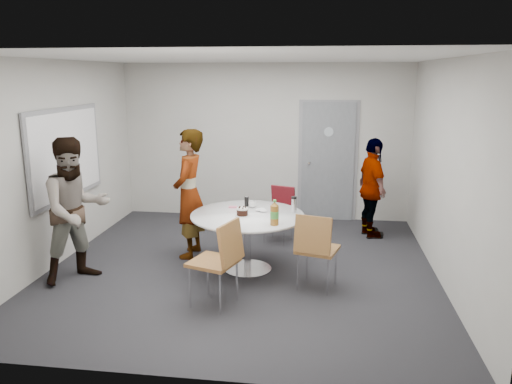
# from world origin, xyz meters

# --- Properties ---
(floor) EXTENTS (5.00, 5.00, 0.00)m
(floor) POSITION_xyz_m (0.00, 0.00, 0.00)
(floor) COLOR #242327
(floor) RESTS_ON ground
(ceiling) EXTENTS (5.00, 5.00, 0.00)m
(ceiling) POSITION_xyz_m (0.00, 0.00, 2.70)
(ceiling) COLOR silver
(ceiling) RESTS_ON wall_back
(wall_back) EXTENTS (5.00, 0.00, 5.00)m
(wall_back) POSITION_xyz_m (0.00, 2.50, 1.35)
(wall_back) COLOR #B2AFA9
(wall_back) RESTS_ON floor
(wall_left) EXTENTS (0.00, 5.00, 5.00)m
(wall_left) POSITION_xyz_m (-2.50, 0.00, 1.35)
(wall_left) COLOR #B2AFA9
(wall_left) RESTS_ON floor
(wall_right) EXTENTS (0.00, 5.00, 5.00)m
(wall_right) POSITION_xyz_m (2.50, 0.00, 1.35)
(wall_right) COLOR #B2AFA9
(wall_right) RESTS_ON floor
(wall_front) EXTENTS (5.00, 0.00, 5.00)m
(wall_front) POSITION_xyz_m (0.00, -2.50, 1.35)
(wall_front) COLOR #B2AFA9
(wall_front) RESTS_ON floor
(door) EXTENTS (1.02, 0.17, 2.12)m
(door) POSITION_xyz_m (1.10, 2.48, 1.03)
(door) COLOR slate
(door) RESTS_ON wall_back
(whiteboard) EXTENTS (0.04, 1.90, 1.25)m
(whiteboard) POSITION_xyz_m (-2.46, 0.20, 1.45)
(whiteboard) COLOR gray
(whiteboard) RESTS_ON wall_left
(table) EXTENTS (1.46, 1.46, 1.07)m
(table) POSITION_xyz_m (0.10, -0.06, 0.65)
(table) COLOR white
(table) RESTS_ON floor
(chair_near_left) EXTENTS (0.62, 0.59, 0.98)m
(chair_near_left) POSITION_xyz_m (-0.05, -1.13, 0.60)
(chair_near_left) COLOR brown
(chair_near_left) RESTS_ON floor
(chair_near_right) EXTENTS (0.56, 0.59, 0.95)m
(chair_near_right) POSITION_xyz_m (0.96, -0.58, 0.58)
(chair_near_right) COLOR brown
(chair_near_right) RESTS_ON floor
(chair_far) EXTENTS (0.51, 0.53, 0.84)m
(chair_far) POSITION_xyz_m (0.40, 1.21, 0.51)
(chair_far) COLOR maroon
(chair_far) RESTS_ON floor
(person_main) EXTENTS (0.44, 0.66, 1.79)m
(person_main) POSITION_xyz_m (-0.80, 0.38, 0.90)
(person_main) COLOR #A5C6EA
(person_main) RESTS_ON floor
(person_left) EXTENTS (1.08, 1.10, 1.79)m
(person_left) POSITION_xyz_m (-1.95, -0.62, 0.89)
(person_left) COLOR white
(person_left) RESTS_ON floor
(person_right) EXTENTS (0.61, 0.98, 1.56)m
(person_right) POSITION_xyz_m (1.79, 1.58, 0.78)
(person_right) COLOR black
(person_right) RESTS_ON floor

